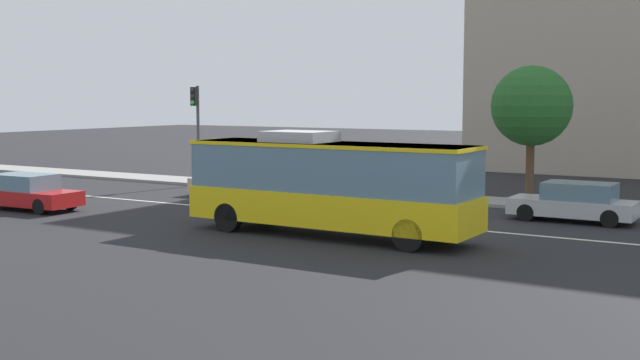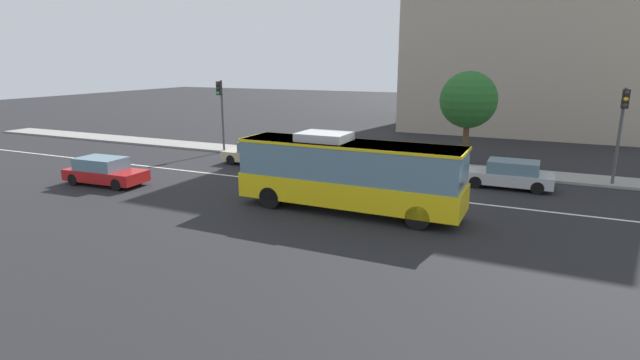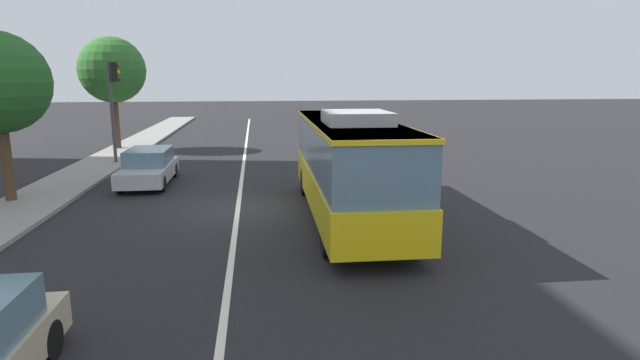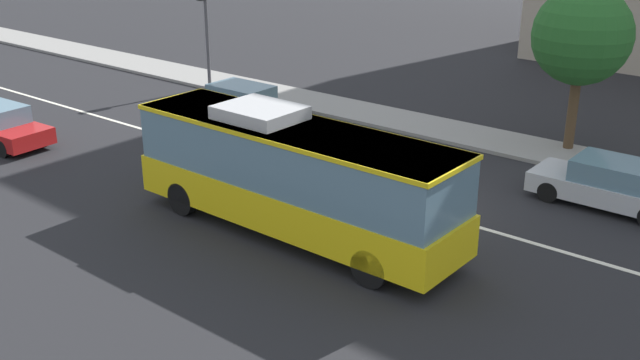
# 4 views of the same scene
# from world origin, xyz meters

# --- Properties ---
(ground_plane) EXTENTS (160.00, 160.00, 0.00)m
(ground_plane) POSITION_xyz_m (0.00, 0.00, 0.00)
(ground_plane) COLOR black
(sidewalk_kerb) EXTENTS (80.00, 2.57, 0.14)m
(sidewalk_kerb) POSITION_xyz_m (0.00, 7.21, 0.07)
(sidewalk_kerb) COLOR gray
(sidewalk_kerb) RESTS_ON ground_plane
(lane_centre_line) EXTENTS (76.00, 0.16, 0.01)m
(lane_centre_line) POSITION_xyz_m (0.00, 0.00, 0.01)
(lane_centre_line) COLOR silver
(lane_centre_line) RESTS_ON ground_plane
(transit_bus) EXTENTS (10.04, 2.65, 3.46)m
(transit_bus) POSITION_xyz_m (-1.73, -3.54, 1.81)
(transit_bus) COLOR yellow
(transit_bus) RESTS_ON ground_plane
(sedan_silver) EXTENTS (4.50, 1.83, 1.46)m
(sedan_silver) POSITION_xyz_m (4.52, 3.82, 0.72)
(sedan_silver) COLOR #B7BABF
(sedan_silver) RESTS_ON ground_plane
(sedan_red) EXTENTS (4.58, 2.01, 1.46)m
(sedan_red) POSITION_xyz_m (-15.53, -4.47, 0.72)
(sedan_red) COLOR #B21919
(sedan_red) RESTS_ON ground_plane
(sedan_beige) EXTENTS (4.50, 1.82, 1.46)m
(sedan_beige) POSITION_xyz_m (-10.64, 3.46, 0.72)
(sedan_beige) COLOR #C6B793
(sedan_beige) RESTS_ON ground_plane
(traffic_light_near_corner) EXTENTS (0.33, 0.62, 5.20)m
(traffic_light_near_corner) POSITION_xyz_m (9.58, 6.32, 3.56)
(traffic_light_near_corner) COLOR #47474C
(traffic_light_near_corner) RESTS_ON ground_plane
(traffic_light_mid_block) EXTENTS (0.33, 0.62, 5.20)m
(traffic_light_mid_block) POSITION_xyz_m (-15.29, 6.07, 3.56)
(traffic_light_mid_block) COLOR #47474C
(traffic_light_mid_block) RESTS_ON ground_plane
(street_tree_kerbside_centre) EXTENTS (3.46, 3.46, 5.96)m
(street_tree_kerbside_centre) POSITION_xyz_m (1.62, 7.99, 4.21)
(street_tree_kerbside_centre) COLOR #4C3823
(street_tree_kerbside_centre) RESTS_ON ground_plane
(office_block_background) EXTENTS (21.35, 18.36, 23.80)m
(office_block_background) POSITION_xyz_m (4.01, 30.41, 11.90)
(office_block_background) COLOR tan
(office_block_background) RESTS_ON ground_plane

